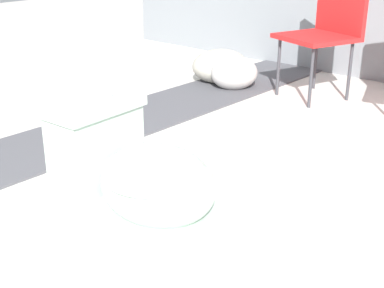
{
  "coord_description": "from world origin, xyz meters",
  "views": [
    {
      "loc": [
        1.23,
        -1.11,
        1.09
      ],
      "look_at": [
        -0.08,
        0.37,
        0.3
      ],
      "focal_mm": 50.0,
      "sensor_mm": 36.0,
      "label": 1
    }
  ],
  "objects_px": {
    "folding_chair_left": "(329,23)",
    "boulder_near": "(220,66)",
    "toilet": "(138,187)",
    "boulder_far": "(234,73)"
  },
  "relations": [
    {
      "from": "toilet",
      "to": "boulder_near",
      "type": "xyz_separation_m",
      "value": [
        -1.2,
        1.97,
        -0.09
      ]
    },
    {
      "from": "folding_chair_left",
      "to": "boulder_far",
      "type": "relative_size",
      "value": 2.42
    },
    {
      "from": "folding_chair_left",
      "to": "boulder_near",
      "type": "xyz_separation_m",
      "value": [
        -0.76,
        -0.21,
        -0.38
      ]
    },
    {
      "from": "folding_chair_left",
      "to": "boulder_far",
      "type": "height_order",
      "value": "folding_chair_left"
    },
    {
      "from": "toilet",
      "to": "boulder_near",
      "type": "height_order",
      "value": "toilet"
    },
    {
      "from": "folding_chair_left",
      "to": "boulder_near",
      "type": "distance_m",
      "value": 0.88
    },
    {
      "from": "toilet",
      "to": "boulder_near",
      "type": "bearing_deg",
      "value": 118.01
    },
    {
      "from": "folding_chair_left",
      "to": "boulder_far",
      "type": "distance_m",
      "value": 0.74
    },
    {
      "from": "toilet",
      "to": "folding_chair_left",
      "type": "xyz_separation_m",
      "value": [
        -0.43,
        2.17,
        0.29
      ]
    },
    {
      "from": "folding_chair_left",
      "to": "boulder_near",
      "type": "bearing_deg",
      "value": -56.06
    }
  ]
}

